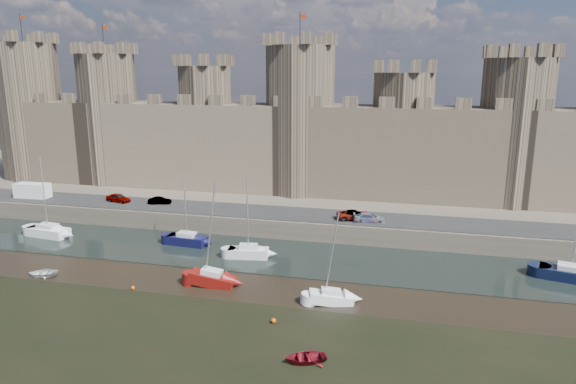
% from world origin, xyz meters
% --- Properties ---
extents(ground, '(160.00, 160.00, 0.00)m').
position_xyz_m(ground, '(0.00, 0.00, 0.00)').
color(ground, black).
rests_on(ground, ground).
extents(water_channel, '(160.00, 12.00, 0.08)m').
position_xyz_m(water_channel, '(0.00, 24.00, 0.04)').
color(water_channel, black).
rests_on(water_channel, ground).
extents(quay, '(160.00, 60.00, 2.50)m').
position_xyz_m(quay, '(0.00, 60.00, 1.25)').
color(quay, '#4C443A').
rests_on(quay, ground).
extents(road, '(160.00, 7.00, 0.10)m').
position_xyz_m(road, '(0.00, 34.00, 2.55)').
color(road, black).
rests_on(road, quay).
extents(castle, '(108.50, 11.00, 29.00)m').
position_xyz_m(castle, '(-0.64, 48.00, 11.67)').
color(castle, '#42382B').
rests_on(castle, quay).
extents(car_0, '(4.22, 2.53, 1.34)m').
position_xyz_m(car_0, '(-22.76, 34.17, 3.17)').
color(car_0, gray).
rests_on(car_0, quay).
extents(car_1, '(3.52, 1.97, 1.10)m').
position_xyz_m(car_1, '(-16.18, 34.56, 3.05)').
color(car_1, gray).
rests_on(car_1, quay).
extents(car_2, '(4.37, 2.35, 1.20)m').
position_xyz_m(car_2, '(14.69, 32.52, 3.10)').
color(car_2, gray).
rests_on(car_2, quay).
extents(car_3, '(5.19, 3.60, 1.32)m').
position_xyz_m(car_3, '(12.76, 33.25, 3.16)').
color(car_3, gray).
rests_on(car_3, quay).
extents(van, '(5.36, 2.28, 2.31)m').
position_xyz_m(van, '(-37.15, 33.50, 3.66)').
color(van, white).
rests_on(van, quay).
extents(sailboat_0, '(6.03, 2.95, 10.83)m').
position_xyz_m(sailboat_0, '(-27.23, 23.99, 0.83)').
color(sailboat_0, white).
rests_on(sailboat_0, ground).
extents(sailboat_1, '(5.33, 2.44, 10.38)m').
position_xyz_m(sailboat_1, '(-7.69, 25.19, 0.81)').
color(sailboat_1, black).
rests_on(sailboat_1, ground).
extents(sailboat_2, '(4.99, 2.57, 10.26)m').
position_xyz_m(sailboat_2, '(1.37, 22.62, 0.82)').
color(sailboat_2, silver).
rests_on(sailboat_2, ground).
extents(sailboat_3, '(6.56, 3.92, 10.78)m').
position_xyz_m(sailboat_3, '(36.75, 24.14, 0.82)').
color(sailboat_3, black).
rests_on(sailboat_3, ground).
extents(sailboat_4, '(4.76, 1.97, 11.01)m').
position_xyz_m(sailboat_4, '(0.17, 14.12, 0.79)').
color(sailboat_4, maroon).
rests_on(sailboat_4, ground).
extents(sailboat_5, '(4.51, 2.70, 9.13)m').
position_xyz_m(sailboat_5, '(12.84, 12.81, 0.68)').
color(sailboat_5, white).
rests_on(sailboat_5, ground).
extents(dinghy_4, '(3.94, 3.50, 0.67)m').
position_xyz_m(dinghy_4, '(12.52, 2.23, 0.34)').
color(dinghy_4, maroon).
rests_on(dinghy_4, ground).
extents(dinghy_6, '(3.48, 2.57, 0.70)m').
position_xyz_m(dinghy_6, '(-18.62, 12.00, 0.35)').
color(dinghy_6, silver).
rests_on(dinghy_6, ground).
extents(buoy_1, '(0.43, 0.43, 0.43)m').
position_xyz_m(buoy_1, '(-7.26, 11.15, 0.21)').
color(buoy_1, '#CC4F09').
rests_on(buoy_1, ground).
extents(buoy_3, '(0.46, 0.46, 0.46)m').
position_xyz_m(buoy_3, '(8.51, 7.69, 0.23)').
color(buoy_3, '#D14B09').
rests_on(buoy_3, ground).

